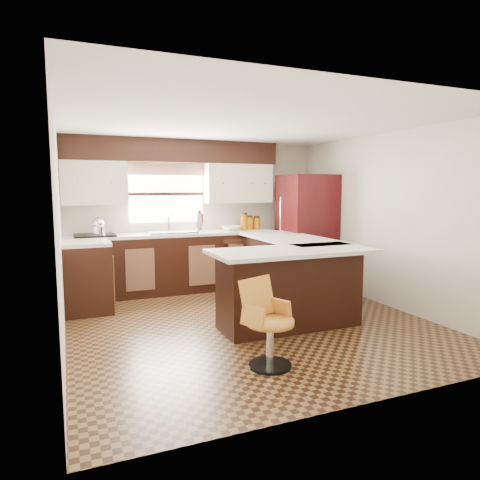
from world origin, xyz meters
name	(u,v)px	position (x,y,z in m)	size (l,w,h in m)	color
floor	(249,322)	(0.00, 0.00, 0.00)	(4.40, 4.40, 0.00)	#49301A
ceiling	(249,123)	(0.00, 0.00, 2.40)	(4.40, 4.40, 0.00)	silver
wall_back	(196,215)	(0.00, 2.20, 1.20)	(4.40, 4.40, 0.00)	beige
wall_front	(369,249)	(0.00, -2.20, 1.20)	(4.40, 4.40, 0.00)	beige
wall_left	(60,232)	(-2.10, 0.00, 1.20)	(4.40, 4.40, 0.00)	beige
wall_right	(387,220)	(2.10, 0.00, 1.20)	(4.40, 4.40, 0.00)	beige
base_cab_back	(175,264)	(-0.45, 1.90, 0.45)	(3.30, 0.60, 0.90)	black
base_cab_left	(87,278)	(-1.80, 1.25, 0.45)	(0.60, 0.70, 0.90)	black
counter_back	(175,234)	(-0.45, 1.90, 0.92)	(3.30, 0.60, 0.04)	silver
counter_left	(86,243)	(-1.80, 1.25, 0.92)	(0.60, 0.70, 0.04)	silver
soffit	(174,151)	(-0.40, 2.03, 2.22)	(3.40, 0.35, 0.36)	black
upper_cab_left	(94,183)	(-1.62, 2.03, 1.72)	(0.94, 0.35, 0.64)	beige
upper_cab_right	(238,184)	(0.68, 2.03, 1.72)	(1.14, 0.35, 0.64)	beige
window_pane	(167,194)	(-0.50, 2.18, 1.55)	(1.20, 0.02, 0.90)	white
valance	(167,169)	(-0.50, 2.14, 1.94)	(1.30, 0.06, 0.18)	#D19B93
sink	(172,232)	(-0.50, 1.88, 0.96)	(0.75, 0.45, 0.03)	#B2B2B7
dishwasher	(240,264)	(0.55, 1.61, 0.43)	(0.58, 0.03, 0.78)	black
cooktop	(95,235)	(-1.65, 1.88, 0.96)	(0.58, 0.50, 0.03)	black
peninsula_long	(289,272)	(0.90, 0.62, 0.45)	(0.60, 1.95, 0.90)	black
peninsula_return	(290,290)	(0.38, -0.35, 0.45)	(1.65, 0.60, 0.90)	black
counter_pen_long	(292,239)	(0.95, 0.62, 0.92)	(0.84, 1.95, 0.04)	silver
counter_pen_return	(292,251)	(0.35, -0.44, 0.92)	(1.89, 0.84, 0.04)	silver
refrigerator	(306,231)	(1.68, 1.45, 0.93)	(0.80, 0.77, 1.86)	#37090C
bar_chair	(270,324)	(-0.35, -1.30, 0.41)	(0.43, 0.43, 0.81)	orange
kettle	(98,225)	(-1.59, 1.88, 1.10)	(0.19, 0.19, 0.26)	silver
percolator	(200,222)	(-0.03, 1.90, 1.10)	(0.13, 0.13, 0.31)	silver
mixing_bowl	(231,228)	(0.50, 1.90, 0.98)	(0.31, 0.31, 0.08)	white
canister_large	(244,222)	(0.75, 1.92, 1.07)	(0.12, 0.12, 0.26)	#925105
canister_med	(250,223)	(0.85, 1.92, 1.05)	(0.13, 0.13, 0.21)	#925105
canister_small	(257,224)	(0.98, 1.92, 1.04)	(0.12, 0.12, 0.20)	#925105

